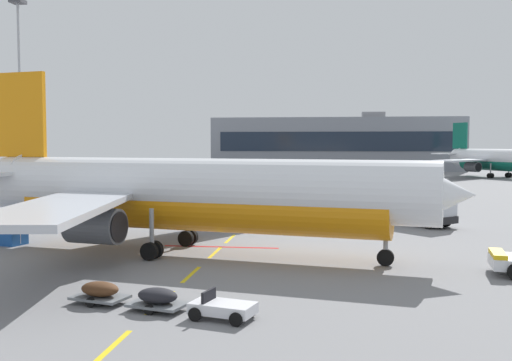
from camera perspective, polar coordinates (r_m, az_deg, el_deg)
ground at (r=60.01m, az=21.30°, el=-3.50°), size 400.00×400.00×0.00m
apron_paint_markings at (r=55.71m, az=-0.48°, el=-3.78°), size 8.00×96.23×0.01m
airliner_foreground at (r=38.53m, az=-6.35°, el=-1.20°), size 34.67×33.98×12.20m
airliner_mid_left at (r=131.32m, az=22.89°, el=1.86°), size 29.53×31.46×11.80m
catering_truck at (r=53.60m, az=15.37°, el=-2.44°), size 6.55×6.74×3.14m
fuel_service_truck at (r=60.05m, az=-13.12°, el=-1.76°), size 5.85×7.17×3.14m
baggage_train at (r=26.10m, az=-9.40°, el=-11.18°), size 8.68×3.69×1.14m
uld_cargo_container at (r=45.34m, az=-22.48°, el=-4.74°), size 1.95×1.92×1.60m
apron_light_mast_near at (r=88.64m, az=-21.83°, el=9.38°), size 1.80×1.80×26.73m
terminal_satellite at (r=162.04m, az=7.74°, el=3.50°), size 65.58×18.21×15.52m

